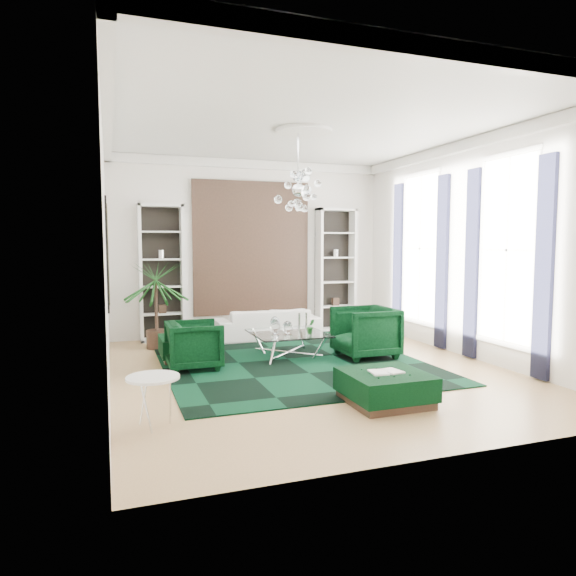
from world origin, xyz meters
name	(u,v)px	position (x,y,z in m)	size (l,w,h in m)	color
floor	(310,371)	(0.00, 0.00, -0.01)	(6.00, 7.00, 0.02)	tan
ceiling	(311,124)	(0.00, 0.00, 3.81)	(6.00, 7.00, 0.02)	white
wall_back	(251,248)	(0.00, 3.51, 1.90)	(6.00, 0.02, 3.80)	white
wall_front	(454,255)	(0.00, -3.51, 1.90)	(6.00, 0.02, 3.80)	white
wall_left	(105,251)	(-3.01, 0.00, 1.90)	(0.02, 7.00, 3.80)	white
wall_right	(470,249)	(3.01, 0.00, 1.90)	(0.02, 7.00, 3.80)	white
crown_molding	(311,132)	(0.00, 0.00, 3.70)	(6.00, 7.00, 0.18)	white
ceiling_medallion	(304,131)	(0.00, 0.30, 3.77)	(0.90, 0.90, 0.05)	white
tapestry	(252,248)	(0.00, 3.46, 1.90)	(2.50, 0.06, 2.80)	black
shelving_left	(162,273)	(-1.95, 3.31, 1.40)	(0.90, 0.38, 2.80)	white
shelving_right	(336,270)	(1.95, 3.31, 1.40)	(0.90, 0.38, 2.80)	white
painting	(108,254)	(-2.97, 0.60, 1.85)	(0.04, 1.30, 1.60)	black
window_near	(507,250)	(2.99, -0.90, 1.90)	(0.03, 1.10, 2.90)	white
curtain_near_a	(544,268)	(2.96, -1.68, 1.65)	(0.07, 0.30, 3.25)	black
curtain_near_b	(472,264)	(2.96, -0.12, 1.65)	(0.07, 0.30, 3.25)	black
window_far	(420,249)	(2.99, 1.50, 1.90)	(0.03, 1.10, 2.90)	white
curtain_far_a	(442,262)	(2.96, 0.72, 1.65)	(0.07, 0.30, 3.25)	black
curtain_far_b	(398,260)	(2.96, 2.28, 1.65)	(0.07, 0.30, 3.25)	black
rug	(287,359)	(-0.10, 0.80, 0.01)	(4.20, 5.00, 0.02)	black
sofa	(266,324)	(0.13, 2.81, 0.32)	(2.18, 0.85, 0.64)	silver
armchair_left	(194,345)	(-1.72, 0.69, 0.39)	(0.83, 0.85, 0.77)	black
armchair_right	(365,332)	(1.26, 0.54, 0.45)	(0.96, 0.99, 0.90)	black
coffee_table	(288,345)	(0.00, 1.02, 0.22)	(1.26, 1.26, 0.43)	white
ottoman_side	(187,348)	(-1.73, 1.43, 0.20)	(0.90, 0.90, 0.40)	black
ottoman_front	(385,388)	(0.27, -1.88, 0.20)	(0.99, 0.99, 0.39)	black
book	(385,371)	(0.27, -1.88, 0.41)	(0.41, 0.27, 0.03)	white
side_table	(153,402)	(-2.55, -1.78, 0.28)	(0.58, 0.58, 0.55)	white
palm	(156,293)	(-2.14, 2.55, 1.06)	(1.33, 1.33, 2.13)	#154D18
chandelier	(298,190)	(-0.07, 0.37, 2.85)	(0.83, 0.83, 0.75)	white
table_plant	(311,326)	(0.31, 0.76, 0.57)	(0.15, 0.12, 0.27)	#154D18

